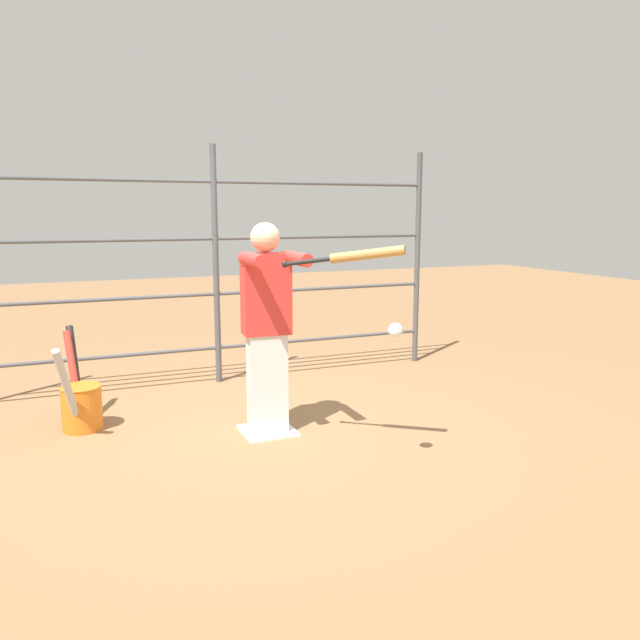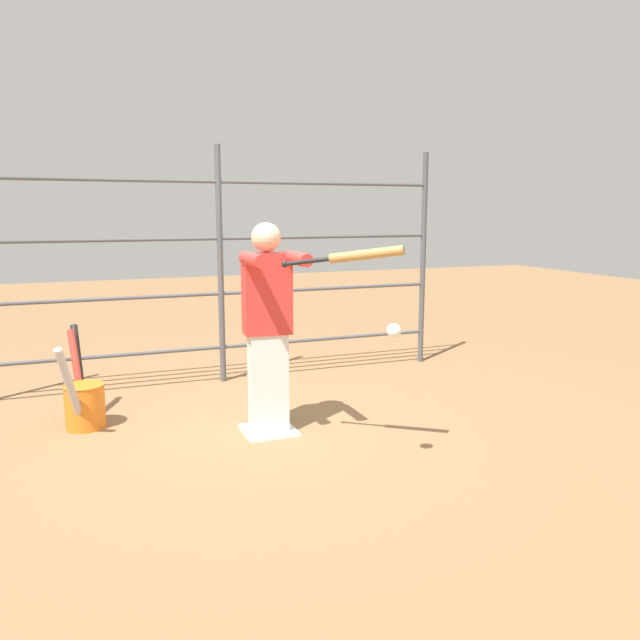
{
  "view_description": "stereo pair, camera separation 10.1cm",
  "coord_description": "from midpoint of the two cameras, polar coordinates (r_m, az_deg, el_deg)",
  "views": [
    {
      "loc": [
        1.43,
        4.46,
        1.71
      ],
      "look_at": [
        -0.27,
        0.41,
        0.94
      ],
      "focal_mm": 35.0,
      "sensor_mm": 36.0,
      "label": 1
    },
    {
      "loc": [
        1.34,
        4.5,
        1.71
      ],
      "look_at": [
        -0.27,
        0.41,
        0.94
      ],
      "focal_mm": 35.0,
      "sensor_mm": 36.0,
      "label": 2
    }
  ],
  "objects": [
    {
      "name": "ground_plane",
      "position": [
        4.99,
        -5.36,
        -10.15
      ],
      "size": [
        24.0,
        24.0,
        0.0
      ],
      "primitive_type": "plane",
      "color": "olive"
    },
    {
      "name": "batter",
      "position": [
        4.75,
        -5.47,
        -0.18
      ],
      "size": [
        0.42,
        0.57,
        1.63
      ],
      "color": "silver",
      "rests_on": "ground"
    },
    {
      "name": "fence_backstop",
      "position": [
        6.26,
        -9.96,
        4.85
      ],
      "size": [
        4.67,
        0.06,
        2.34
      ],
      "color": "#4C4C51",
      "rests_on": "ground"
    },
    {
      "name": "home_plate",
      "position": [
        4.99,
        -5.36,
        -10.04
      ],
      "size": [
        0.4,
        0.4,
        0.02
      ],
      "color": "white",
      "rests_on": "ground"
    },
    {
      "name": "softball_in_flight",
      "position": [
        4.04,
        6.21,
        -0.94
      ],
      "size": [
        0.1,
        0.1,
        0.1
      ],
      "color": "white"
    },
    {
      "name": "bat_bucket",
      "position": [
        5.34,
        -21.6,
        -6.97
      ],
      "size": [
        0.35,
        0.98,
        0.76
      ],
      "color": "orange",
      "rests_on": "ground"
    },
    {
      "name": "baseball_bat_swinging",
      "position": [
        4.13,
        2.66,
        5.89
      ],
      "size": [
        0.68,
        0.59,
        0.17
      ],
      "color": "black"
    }
  ]
}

